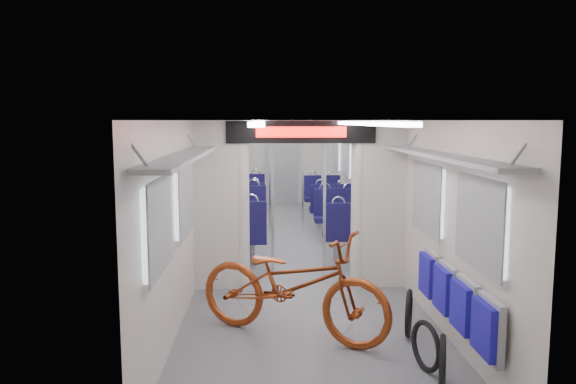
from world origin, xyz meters
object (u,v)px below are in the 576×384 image
object	(u,v)px
stanchion_far_left	(270,177)
stanchion_far_right	(303,177)
flip_bench	(454,298)
seat_bay_near_left	(239,219)
seat_bay_near_right	(344,219)
stanchion_near_right	(324,201)
bike_hoop_c	(409,315)
seat_bay_far_left	(245,198)
seat_bay_far_right	(326,198)
bicycle	(292,284)
bike_hoop_b	(426,349)
bike_hoop_a	(442,368)
stanchion_near_left	(273,198)

from	to	relation	value
stanchion_far_left	stanchion_far_right	xyz separation A→B (m)	(0.67, -0.04, 0.00)
flip_bench	seat_bay_near_left	size ratio (longest dim) A/B	0.93
seat_bay_near_right	stanchion_far_right	size ratio (longest dim) A/B	0.89
seat_bay_near_right	stanchion_near_right	distance (m)	2.11
bike_hoop_c	seat_bay_far_left	bearing A→B (deg)	105.82
seat_bay_far_left	seat_bay_far_right	world-z (taller)	seat_bay_far_left
flip_bench	stanchion_far_right	distance (m)	6.42
seat_bay_far_left	bicycle	bearing A→B (deg)	-83.98
bike_hoop_b	stanchion_far_right	size ratio (longest dim) A/B	0.21
stanchion_near_right	stanchion_far_right	xyz separation A→B (m)	(-0.07, 3.59, 0.00)
bicycle	bike_hoop_a	bearing A→B (deg)	-110.06
bike_hoop_b	stanchion_near_right	bearing A→B (deg)	101.25
seat_bay_far_right	stanchion_far_left	size ratio (longest dim) A/B	0.87
bike_hoop_c	seat_bay_far_right	distance (m)	6.98
bike_hoop_b	stanchion_far_right	bearing A→B (deg)	95.80
stanchion_far_left	seat_bay_far_left	bearing A→B (deg)	116.72
seat_bay_far_left	stanchion_far_right	bearing A→B (deg)	-43.24
flip_bench	stanchion_near_left	world-z (taller)	stanchion_near_left
seat_bay_far_left	stanchion_near_right	world-z (taller)	stanchion_near_right
bike_hoop_a	stanchion_far_left	bearing A→B (deg)	100.67
seat_bay_near_left	seat_bay_near_right	distance (m)	1.87
seat_bay_far_left	bike_hoop_a	bearing A→B (deg)	-76.98
flip_bench	stanchion_near_right	size ratio (longest dim) A/B	0.92
bike_hoop_a	stanchion_far_right	size ratio (longest dim) A/B	0.23
bike_hoop_c	seat_bay_near_right	distance (m)	4.17
flip_bench	bike_hoop_b	size ratio (longest dim) A/B	4.41
seat_bay_near_left	stanchion_near_left	xyz separation A→B (m)	(0.56, -1.52, 0.58)
stanchion_far_left	seat_bay_near_left	bearing A→B (deg)	-108.02
bike_hoop_a	stanchion_near_left	world-z (taller)	stanchion_near_left
seat_bay_near_left	seat_bay_far_left	xyz separation A→B (m)	(0.00, 2.88, -0.02)
bicycle	bike_hoop_b	xyz separation A→B (m)	(1.19, -0.89, -0.36)
bike_hoop_b	seat_bay_far_right	bearing A→B (deg)	90.35
flip_bench	bike_hoop_a	world-z (taller)	flip_bench
bike_hoop_b	bike_hoop_c	bearing A→B (deg)	85.96
bike_hoop_b	stanchion_far_right	world-z (taller)	stanchion_far_right
stanchion_near_left	stanchion_far_right	xyz separation A→B (m)	(0.68, 3.23, 0.00)
bike_hoop_a	seat_bay_far_left	size ratio (longest dim) A/B	0.25
stanchion_near_left	stanchion_far_right	bearing A→B (deg)	78.21
bike_hoop_b	bike_hoop_c	world-z (taller)	bike_hoop_c
flip_bench	stanchion_far_left	world-z (taller)	stanchion_far_left
bicycle	stanchion_near_right	size ratio (longest dim) A/B	0.95
flip_bench	bicycle	bearing A→B (deg)	161.14
bicycle	seat_bay_near_right	distance (m)	4.28
bike_hoop_c	stanchion_far_left	size ratio (longest dim) A/B	0.22
bike_hoop_a	stanchion_near_left	bearing A→B (deg)	109.17
seat_bay_near_right	seat_bay_far_right	world-z (taller)	seat_bay_near_right
bicycle	seat_bay_near_right	world-z (taller)	bicycle
bike_hoop_b	bicycle	bearing A→B (deg)	143.20
bicycle	stanchion_far_right	world-z (taller)	stanchion_far_right
bike_hoop_a	seat_bay_near_left	xyz separation A→B (m)	(-1.92, 5.42, 0.33)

